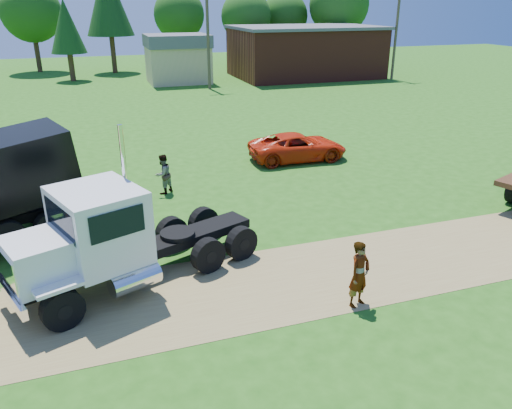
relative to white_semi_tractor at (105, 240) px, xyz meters
name	(u,v)px	position (x,y,z in m)	size (l,w,h in m)	color
ground	(294,280)	(5.27, -1.29, -1.57)	(140.00, 140.00, 0.00)	#205312
dirt_track	(294,279)	(5.27, -1.29, -1.56)	(120.00, 4.20, 0.01)	olive
white_semi_tractor	(105,240)	(0.00, 0.00, 0.00)	(7.68, 4.90, 4.59)	black
orange_pickup	(298,147)	(10.19, 9.97, -0.86)	(2.35, 5.10, 1.42)	red
spectator_a	(359,274)	(6.40, -3.08, -0.61)	(0.70, 0.46, 1.91)	#999999
spectator_b	(163,174)	(2.73, 7.30, -0.70)	(0.84, 0.66, 1.74)	#999999
brick_building	(305,51)	(23.27, 38.71, 1.09)	(15.40, 10.40, 5.30)	maroon
tan_shed	(178,58)	(9.27, 38.71, 0.85)	(6.20, 5.40, 4.70)	tan
utility_poles	(208,37)	(11.27, 33.71, 3.14)	(42.20, 0.28, 9.00)	#483929
tree_row	(133,11)	(6.25, 48.54, 5.17)	(57.47, 14.60, 11.85)	#332114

